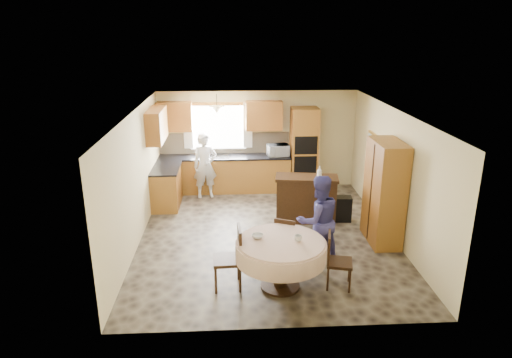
{
  "coord_description": "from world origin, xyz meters",
  "views": [
    {
      "loc": [
        -0.68,
        -8.35,
        3.99
      ],
      "look_at": [
        -0.19,
        0.3,
        1.1
      ],
      "focal_mm": 32.0,
      "sensor_mm": 36.0,
      "label": 1
    }
  ],
  "objects": [
    {
      "name": "oven_lower",
      "position": [
        1.15,
        2.38,
        0.75
      ],
      "size": [
        0.56,
        0.01,
        0.45
      ],
      "primitive_type": "cube",
      "color": "black",
      "rests_on": "oven_tower"
    },
    {
      "name": "dining_table",
      "position": [
        0.07,
        -1.94,
        0.64
      ],
      "size": [
        1.43,
        1.43,
        0.82
      ],
      "color": "#361F0E",
      "rests_on": "floor"
    },
    {
      "name": "chair_right",
      "position": [
        0.94,
        -1.95,
        0.51
      ],
      "size": [
        0.48,
        0.48,
        0.92
      ],
      "rotation": [
        0.0,
        0.0,
        1.35
      ],
      "color": "#361F0E",
      "rests_on": "floor"
    },
    {
      "name": "chair_back",
      "position": [
        0.25,
        -1.19,
        0.49
      ],
      "size": [
        0.51,
        0.51,
        0.89
      ],
      "rotation": [
        0.0,
        0.0,
        2.73
      ],
      "color": "#361F0E",
      "rests_on": "floor"
    },
    {
      "name": "window",
      "position": [
        -1.0,
        2.98,
        1.6
      ],
      "size": [
        1.4,
        0.03,
        1.1
      ],
      "primitive_type": "cube",
      "color": "white",
      "rests_on": "wall_back"
    },
    {
      "name": "cup_table",
      "position": [
        0.33,
        -1.95,
        0.87
      ],
      "size": [
        0.15,
        0.15,
        0.1
      ],
      "primitive_type": "imported",
      "rotation": [
        0.0,
        0.0,
        -0.29
      ],
      "color": "#B2B2B2",
      "rests_on": "dining_table"
    },
    {
      "name": "floor",
      "position": [
        0.0,
        0.0,
        0.0
      ],
      "size": [
        5.0,
        6.0,
        0.01
      ],
      "primitive_type": "cube",
      "color": "#685D49",
      "rests_on": "ground"
    },
    {
      "name": "person_sink",
      "position": [
        -1.32,
        2.3,
        0.79
      ],
      "size": [
        0.65,
        0.5,
        1.59
      ],
      "primitive_type": "imported",
      "rotation": [
        0.0,
        0.0,
        0.23
      ],
      "color": "silver",
      "rests_on": "floor"
    },
    {
      "name": "curtain_left",
      "position": [
        -1.75,
        2.93,
        1.65
      ],
      "size": [
        0.22,
        0.02,
        1.15
      ],
      "primitive_type": "cube",
      "color": "white",
      "rests_on": "wall_back"
    },
    {
      "name": "base_cab_left",
      "position": [
        -2.2,
        1.8,
        0.44
      ],
      "size": [
        0.6,
        1.2,
        0.88
      ],
      "primitive_type": "cube",
      "color": "#C38434",
      "rests_on": "floor"
    },
    {
      "name": "counter_back",
      "position": [
        -0.85,
        2.7,
        0.9
      ],
      "size": [
        3.3,
        0.64,
        0.04
      ],
      "primitive_type": "cube",
      "color": "black",
      "rests_on": "base_cab_back"
    },
    {
      "name": "sideboard",
      "position": [
        0.91,
        0.71,
        0.47
      ],
      "size": [
        1.38,
        0.72,
        0.94
      ],
      "primitive_type": "cube",
      "rotation": [
        0.0,
        0.0,
        -0.14
      ],
      "color": "#361F0E",
      "rests_on": "floor"
    },
    {
      "name": "wall_left",
      "position": [
        -2.5,
        0.0,
        1.25
      ],
      "size": [
        0.02,
        6.0,
        2.5
      ],
      "primitive_type": "cube",
      "color": "#D4C287",
      "rests_on": "floor"
    },
    {
      "name": "wall_right",
      "position": [
        2.5,
        0.0,
        1.25
      ],
      "size": [
        0.02,
        6.0,
        2.5
      ],
      "primitive_type": "cube",
      "color": "#D4C287",
      "rests_on": "floor"
    },
    {
      "name": "person_dining",
      "position": [
        0.8,
        -1.19,
        0.82
      ],
      "size": [
        0.93,
        0.81,
        1.64
      ],
      "primitive_type": "imported",
      "rotation": [
        0.0,
        0.0,
        3.41
      ],
      "color": "#3C397D",
      "rests_on": "floor"
    },
    {
      "name": "oven_upper",
      "position": [
        1.15,
        2.38,
        1.25
      ],
      "size": [
        0.56,
        0.01,
        0.45
      ],
      "primitive_type": "cube",
      "color": "black",
      "rests_on": "oven_tower"
    },
    {
      "name": "wall_front",
      "position": [
        0.0,
        -3.0,
        1.25
      ],
      "size": [
        5.0,
        0.02,
        2.5
      ],
      "primitive_type": "cube",
      "color": "#D4C287",
      "rests_on": "floor"
    },
    {
      "name": "space_heater",
      "position": [
        1.68,
        0.66,
        0.27
      ],
      "size": [
        0.42,
        0.31,
        0.54
      ],
      "primitive_type": "cube",
      "rotation": [
        0.0,
        0.0,
        -0.09
      ],
      "color": "black",
      "rests_on": "floor"
    },
    {
      "name": "bowl_table",
      "position": [
        -0.29,
        -1.8,
        0.85
      ],
      "size": [
        0.23,
        0.23,
        0.06
      ],
      "primitive_type": "imported",
      "rotation": [
        0.0,
        0.0,
        0.28
      ],
      "color": "#B2B2B2",
      "rests_on": "dining_table"
    },
    {
      "name": "cupboard",
      "position": [
        2.22,
        -0.36,
        1.0
      ],
      "size": [
        0.52,
        1.05,
        2.0
      ],
      "primitive_type": "cube",
      "color": "#C38434",
      "rests_on": "floor"
    },
    {
      "name": "wall_back",
      "position": [
        0.0,
        3.0,
        1.25
      ],
      "size": [
        5.0,
        0.02,
        2.5
      ],
      "primitive_type": "cube",
      "color": "#D4C287",
      "rests_on": "floor"
    },
    {
      "name": "wall_cab_left",
      "position": [
        -2.05,
        2.83,
        1.91
      ],
      "size": [
        0.85,
        0.33,
        0.72
      ],
      "primitive_type": "cube",
      "color": "#A46A29",
      "rests_on": "wall_back"
    },
    {
      "name": "wall_cab_side",
      "position": [
        -2.33,
        1.8,
        1.91
      ],
      "size": [
        0.33,
        1.2,
        0.72
      ],
      "primitive_type": "cube",
      "color": "#A46A29",
      "rests_on": "wall_left"
    },
    {
      "name": "backsplash",
      "position": [
        -0.85,
        2.99,
        1.18
      ],
      "size": [
        3.3,
        0.02,
        0.55
      ],
      "primitive_type": "cube",
      "color": "tan",
      "rests_on": "wall_back"
    },
    {
      "name": "wall_cab_right",
      "position": [
        0.15,
        2.83,
        1.91
      ],
      "size": [
        0.9,
        0.33,
        0.72
      ],
      "primitive_type": "cube",
      "color": "#A46A29",
      "rests_on": "wall_back"
    },
    {
      "name": "chair_left",
      "position": [
        -0.69,
        -1.87,
        0.57
      ],
      "size": [
        0.47,
        0.47,
        1.03
      ],
      "rotation": [
        0.0,
        0.0,
        -1.51
      ],
      "color": "#361F0E",
      "rests_on": "floor"
    },
    {
      "name": "ceiling",
      "position": [
        0.0,
        0.0,
        2.5
      ],
      "size": [
        5.0,
        6.0,
        0.01
      ],
      "primitive_type": "cube",
      "color": "white",
      "rests_on": "wall_back"
    },
    {
      "name": "pendant",
      "position": [
        -1.0,
        2.5,
        2.12
      ],
      "size": [
        0.36,
        0.36,
        0.18
      ],
      "primitive_type": "cone",
      "rotation": [
        3.14,
        0.0,
        0.0
      ],
      "color": "beige",
      "rests_on": "ceiling"
    },
    {
      "name": "bowl_sideboard",
      "position": [
        0.54,
        0.71,
        0.96
      ],
      "size": [
        0.19,
        0.19,
        0.05
      ],
      "primitive_type": "imported",
      "rotation": [
        0.0,
        0.0,
        0.01
      ],
      "color": "#B2B2B2",
      "rests_on": "sideboard"
    },
    {
      "name": "oven_tower",
      "position": [
        1.15,
        2.69,
        1.06
      ],
      "size": [
        0.66,
        0.62,
        2.12
      ],
      "primitive_type": "cube",
      "color": "#C38434",
      "rests_on": "floor"
    },
    {
      "name": "base_cab_back",
      "position": [
        -0.85,
        2.7,
        0.44
      ],
      "size": [
        3.3,
        0.6,
        0.88
      ],
      "primitive_type": "cube",
      "color": "#C38434",
      "rests_on": "floor"
    },
    {
      "name": "bottle_sideboard",
      "position": [
        1.17,
        0.71,
        1.08
      ],
      "size": [
        0.14,
        0.14,
        0.28
      ],
      "primitive_type": "imported",
      "rotation": [
        0.0,
        0.0,
        -0.33
      ],
      "color": "silver",
      "rests_on": "sideboard"
    },
    {
      "name": "counter_left",
      "position": [
        -2.2,
        1.8,
        0.9
      ],
      "size": [
        0.64,
        1.2,
        0.04
      ],
      "primitive_type": "cube",
      "color": "black",
      "rests_on": "base_cab_left"
    },
    {
      "name": "curtain_right",
      "position": [
        -0.25,
        2.93,
        1.65
      ],
      "size": [
        0.22,
        0.02,
        1.15
      ],
      "primitive_type": "cube",
      "color": "white",
      "rests_on": "wall_back"
    },
    {
      "name": "framed_picture",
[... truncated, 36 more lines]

